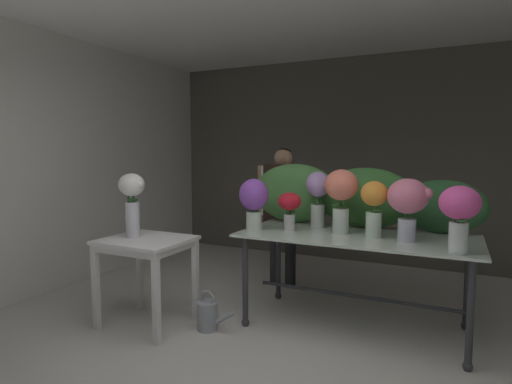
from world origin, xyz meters
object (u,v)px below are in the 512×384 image
florist (283,201)px  vase_coral_peonies (341,193)px  vase_violet_anemones (254,200)px  vase_crimson_roses (290,206)px  vase_white_roses_tall (132,199)px  watering_can (208,315)px  vase_rosy_ranunculus (408,201)px  vase_fuchsia_dahlias (460,211)px  side_table_white (146,250)px  vase_lilac_lilies (318,193)px  display_table_glass (356,248)px  vase_sunset_stock (374,204)px

florist → vase_coral_peonies: florist is taller
vase_violet_anemones → florist: bearing=97.3°
vase_crimson_roses → vase_white_roses_tall: vase_white_roses_tall is taller
vase_coral_peonies → watering_can: 1.53m
vase_rosy_ranunculus → vase_fuchsia_dahlias: vase_rosy_ranunculus is taller
vase_rosy_ranunculus → vase_fuchsia_dahlias: 0.44m
vase_violet_anemones → vase_white_roses_tall: (-0.93, -0.51, 0.02)m
vase_fuchsia_dahlias → vase_white_roses_tall: vase_white_roses_tall is taller
vase_rosy_ranunculus → watering_can: size_ratio=1.39×
florist → vase_fuchsia_dahlias: 2.11m
side_table_white → vase_violet_anemones: (0.79, 0.51, 0.43)m
vase_violet_anemones → vase_lilac_lilies: size_ratio=0.89×
florist → vase_rosy_ranunculus: bearing=-33.0°
vase_violet_anemones → vase_rosy_ranunculus: (1.27, 0.10, 0.04)m
display_table_glass → vase_rosy_ranunculus: bearing=-15.5°
vase_violet_anemones → vase_sunset_stock: 1.02m
vase_sunset_stock → display_table_glass: bearing=156.7°
vase_sunset_stock → watering_can: size_ratio=1.31×
vase_lilac_lilies → vase_white_roses_tall: 1.65m
side_table_white → vase_crimson_roses: (1.08, 0.64, 0.37)m
display_table_glass → watering_can: 1.38m
watering_can → florist: bearing=84.8°
vase_white_roses_tall → vase_coral_peonies: bearing=22.9°
display_table_glass → vase_white_roses_tall: (-1.79, -0.72, 0.41)m
florist → watering_can: florist is taller
vase_violet_anemones → vase_sunset_stock: vase_sunset_stock is taller
vase_violet_anemones → vase_white_roses_tall: vase_white_roses_tall is taller
vase_violet_anemones → vase_fuchsia_dahlias: bearing=-5.5°
vase_crimson_roses → watering_can: size_ratio=0.96×
florist → vase_rosy_ranunculus: (1.40, -0.91, 0.17)m
florist → vase_crimson_roses: 0.97m
vase_sunset_stock → vase_white_roses_tall: vase_white_roses_tall is taller
florist → vase_crimson_roses: size_ratio=4.60×
watering_can → vase_crimson_roses: bearing=43.0°
vase_sunset_stock → watering_can: (-1.26, -0.52, -0.96)m
vase_violet_anemones → vase_crimson_roses: (0.29, 0.13, -0.06)m
side_table_white → vase_fuchsia_dahlias: size_ratio=1.64×
vase_violet_anemones → vase_lilac_lilies: (0.47, 0.37, 0.04)m
vase_crimson_roses → vase_rosy_ranunculus: vase_rosy_ranunculus is taller
vase_coral_peonies → vase_white_roses_tall: (-1.66, -0.70, -0.06)m
display_table_glass → florist: size_ratio=1.24×
vase_sunset_stock → vase_coral_peonies: bearing=170.4°
vase_coral_peonies → display_table_glass: bearing=7.3°
vase_white_roses_tall → vase_crimson_roses: bearing=27.6°
side_table_white → vase_coral_peonies: 1.74m
florist → vase_coral_peonies: (0.85, -0.81, 0.20)m
display_table_glass → vase_violet_anemones: vase_violet_anemones is taller
vase_coral_peonies → watering_can: (-0.98, -0.57, -1.03)m
vase_coral_peonies → watering_can: vase_coral_peonies is taller
vase_sunset_stock → watering_can: vase_sunset_stock is taller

